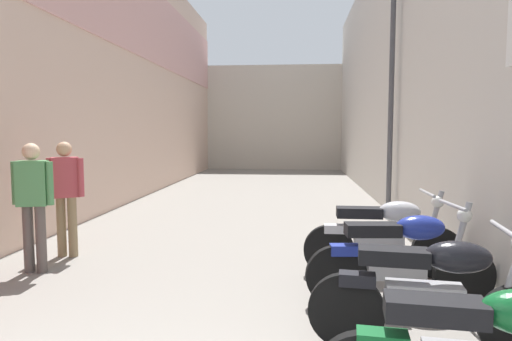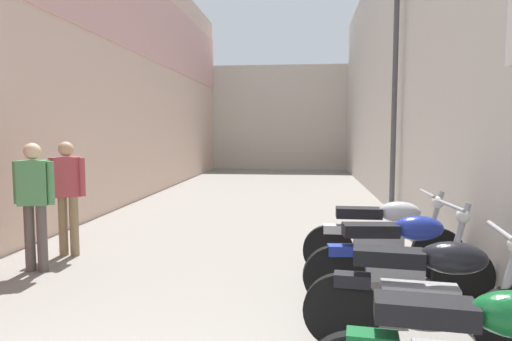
{
  "view_description": "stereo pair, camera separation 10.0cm",
  "coord_description": "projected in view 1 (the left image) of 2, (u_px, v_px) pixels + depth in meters",
  "views": [
    {
      "loc": [
        0.99,
        -0.97,
        1.71
      ],
      "look_at": [
        0.48,
        4.84,
        1.2
      ],
      "focal_mm": 31.65,
      "sensor_mm": 36.0,
      "label": 1
    },
    {
      "loc": [
        1.09,
        -0.96,
        1.71
      ],
      "look_at": [
        0.48,
        4.84,
        1.2
      ],
      "focal_mm": 31.65,
      "sensor_mm": 36.0,
      "label": 2
    }
  ],
  "objects": [
    {
      "name": "pedestrian_further_down",
      "position": [
        66.0,
        190.0,
        6.1
      ],
      "size": [
        0.52,
        0.35,
        1.57
      ],
      "color": "#8C7251",
      "rests_on": "ground"
    },
    {
      "name": "motorcycle_second",
      "position": [
        432.0,
        292.0,
        3.4
      ],
      "size": [
        1.85,
        0.58,
        1.04
      ],
      "color": "black",
      "rests_on": "ground"
    },
    {
      "name": "ground_plane",
      "position": [
        244.0,
        220.0,
        8.7
      ],
      "size": [
        35.12,
        35.12,
        0.0
      ],
      "primitive_type": "plane",
      "color": "gray"
    },
    {
      "name": "motorcycle_fourth",
      "position": [
        384.0,
        235.0,
        5.28
      ],
      "size": [
        1.85,
        0.58,
        1.04
      ],
      "color": "black",
      "rests_on": "ground"
    },
    {
      "name": "street_lamp",
      "position": [
        387.0,
        80.0,
        8.68
      ],
      "size": [
        0.79,
        0.18,
        4.58
      ],
      "color": "#47474C",
      "rests_on": "ground"
    },
    {
      "name": "building_far_end",
      "position": [
        275.0,
        118.0,
        20.96
      ],
      "size": [
        8.94,
        2.0,
        4.61
      ],
      "primitive_type": "cube",
      "color": "beige",
      "rests_on": "ground"
    },
    {
      "name": "building_right",
      "position": [
        394.0,
        69.0,
        10.13
      ],
      "size": [
        0.45,
        19.12,
        6.19
      ],
      "color": "beige",
      "rests_on": "ground"
    },
    {
      "name": "pedestrian_mid_alley",
      "position": [
        33.0,
        198.0,
        5.41
      ],
      "size": [
        0.52,
        0.28,
        1.57
      ],
      "color": "#564C47",
      "rests_on": "ground"
    },
    {
      "name": "building_left",
      "position": [
        120.0,
        66.0,
        10.64
      ],
      "size": [
        0.45,
        19.12,
        6.43
      ],
      "color": "beige",
      "rests_on": "ground"
    },
    {
      "name": "motorcycle_third",
      "position": [
        402.0,
        256.0,
        4.39
      ],
      "size": [
        1.85,
        0.58,
        1.04
      ],
      "color": "black",
      "rests_on": "ground"
    }
  ]
}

